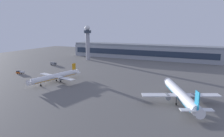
{
  "coord_description": "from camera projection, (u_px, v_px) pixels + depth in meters",
  "views": [
    {
      "loc": [
        55.54,
        -107.95,
        36.04
      ],
      "look_at": [
        -10.66,
        36.55,
        4.0
      ],
      "focal_mm": 33.29,
      "sensor_mm": 36.0,
      "label": 1
    }
  ],
  "objects": [
    {
      "name": "fuel_truck",
      "position": [
        20.0,
        72.0,
        161.6
      ],
      "size": [
        6.61,
        3.51,
        2.35
      ],
      "rotation": [
        0.0,
        0.0,
        1.79
      ],
      "color": "#D85919",
      "rests_on": "ground"
    },
    {
      "name": "ground_plane",
      "position": [
        103.0,
        87.0,
        126.01
      ],
      "size": [
        416.0,
        416.0,
        0.0
      ],
      "primitive_type": "plane",
      "color": "#605E5B"
    },
    {
      "name": "catering_truck",
      "position": [
        53.0,
        64.0,
        197.97
      ],
      "size": [
        6.12,
        4.22,
        3.05
      ],
      "rotation": [
        0.0,
        0.0,
        5.08
      ],
      "color": "gray",
      "rests_on": "ground"
    },
    {
      "name": "airplane_taxiway_distant",
      "position": [
        180.0,
        94.0,
        98.26
      ],
      "size": [
        35.33,
        44.72,
        12.15
      ],
      "rotation": [
        0.0,
        0.0,
        0.42
      ],
      "color": "white",
      "rests_on": "ground"
    },
    {
      "name": "control_tower",
      "position": [
        88.0,
        40.0,
        226.86
      ],
      "size": [
        8.0,
        8.0,
        37.62
      ],
      "color": "#A8A8B2",
      "rests_on": "ground"
    },
    {
      "name": "terminal_building",
      "position": [
        142.0,
        51.0,
        238.97
      ],
      "size": [
        167.87,
        22.4,
        16.4
      ],
      "color": "#9EA3AD",
      "rests_on": "ground"
    },
    {
      "name": "airplane_mid_apron",
      "position": [
        56.0,
        76.0,
        136.6
      ],
      "size": [
        31.38,
        40.08,
        10.35
      ],
      "rotation": [
        0.0,
        0.0,
        2.94
      ],
      "color": "white",
      "rests_on": "ground"
    }
  ]
}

